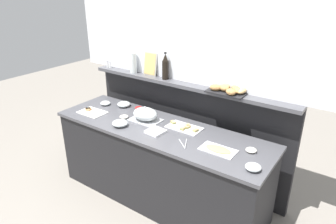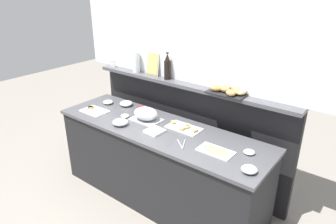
{
  "view_description": "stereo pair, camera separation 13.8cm",
  "coord_description": "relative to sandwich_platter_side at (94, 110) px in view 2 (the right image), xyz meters",
  "views": [
    {
      "loc": [
        1.74,
        -2.32,
        2.34
      ],
      "look_at": [
        0.04,
        0.1,
        1.07
      ],
      "focal_mm": 32.68,
      "sensor_mm": 36.0,
      "label": 1
    },
    {
      "loc": [
        1.85,
        -2.24,
        2.34
      ],
      "look_at": [
        0.04,
        0.1,
        1.07
      ],
      "focal_mm": 32.68,
      "sensor_mm": 36.0,
      "label": 2
    }
  ],
  "objects": [
    {
      "name": "back_ledge_unit",
      "position": [
        0.89,
        0.68,
        -0.25
      ],
      "size": [
        2.58,
        0.22,
        1.28
      ],
      "color": "black",
      "rests_on": "ground_plane"
    },
    {
      "name": "sandwich_platter_rear",
      "position": [
        1.12,
        0.27,
        0.0
      ],
      "size": [
        0.37,
        0.21,
        0.04
      ],
      "color": "silver",
      "rests_on": "buffet_counter"
    },
    {
      "name": "water_carafe",
      "position": [
        0.15,
        0.6,
        0.48
      ],
      "size": [
        0.09,
        0.09,
        0.25
      ],
      "primitive_type": "cylinder",
      "color": "silver",
      "rests_on": "back_ledge_unit"
    },
    {
      "name": "wine_bottle_dark",
      "position": [
        0.64,
        0.61,
        0.5
      ],
      "size": [
        0.08,
        0.08,
        0.32
      ],
      "color": "black",
      "rests_on": "back_ledge_unit"
    },
    {
      "name": "ground_plane",
      "position": [
        0.89,
        0.73,
        -0.92
      ],
      "size": [
        12.0,
        12.0,
        0.0
      ],
      "primitive_type": "plane",
      "color": "gray"
    },
    {
      "name": "condiment_bowl_teal",
      "position": [
        1.87,
        0.21,
        0.01
      ],
      "size": [
        0.1,
        0.1,
        0.04
      ],
      "primitive_type": "ellipsoid",
      "color": "silver",
      "rests_on": "buffet_counter"
    },
    {
      "name": "glass_bowl_medium",
      "position": [
        0.19,
        0.35,
        0.02
      ],
      "size": [
        0.16,
        0.16,
        0.06
      ],
      "color": "silver",
      "rests_on": "buffet_counter"
    },
    {
      "name": "serving_tongs",
      "position": [
        1.3,
        -0.02,
        -0.0
      ],
      "size": [
        0.15,
        0.17,
        0.01
      ],
      "color": "#B7BABF",
      "rests_on": "buffet_counter"
    },
    {
      "name": "condiment_bowl_red",
      "position": [
        0.42,
        0.1,
        0.01
      ],
      "size": [
        0.1,
        0.1,
        0.03
      ],
      "primitive_type": "ellipsoid",
      "color": "silver",
      "rests_on": "buffet_counter"
    },
    {
      "name": "glass_bowl_large",
      "position": [
        1.99,
        -0.06,
        0.02
      ],
      "size": [
        0.13,
        0.13,
        0.05
      ],
      "color": "silver",
      "rests_on": "buffet_counter"
    },
    {
      "name": "salt_shaker",
      "position": [
        -0.3,
        0.6,
        0.4
      ],
      "size": [
        0.03,
        0.03,
        0.09
      ],
      "color": "white",
      "rests_on": "back_ledge_unit"
    },
    {
      "name": "sandwich_platter_side",
      "position": [
        0.0,
        0.0,
        0.0
      ],
      "size": [
        0.31,
        0.22,
        0.04
      ],
      "color": "white",
      "rests_on": "buffet_counter"
    },
    {
      "name": "buffet_counter",
      "position": [
        0.89,
        0.13,
        -0.46
      ],
      "size": [
        2.44,
        0.74,
        0.91
      ],
      "color": "black",
      "rests_on": "ground_plane"
    },
    {
      "name": "upper_wall_panel",
      "position": [
        0.89,
        0.7,
        1.02
      ],
      "size": [
        3.18,
        0.08,
        1.32
      ],
      "primitive_type": "cube",
      "color": "white",
      "rests_on": "back_ledge_unit"
    },
    {
      "name": "condiment_bowl_cream",
      "position": [
        0.39,
        0.4,
        0.01
      ],
      "size": [
        0.09,
        0.09,
        0.03
      ],
      "primitive_type": "ellipsoid",
      "color": "red",
      "rests_on": "buffet_counter"
    },
    {
      "name": "glass_bowl_small",
      "position": [
        -0.04,
        0.26,
        0.01
      ],
      "size": [
        0.12,
        0.12,
        0.05
      ],
      "color": "silver",
      "rests_on": "buffet_counter"
    },
    {
      "name": "napkin_stack",
      "position": [
        0.93,
        0.02,
        0.0
      ],
      "size": [
        0.18,
        0.18,
        0.03
      ],
      "primitive_type": "cube",
      "rotation": [
        0.0,
        0.0,
        -0.08
      ],
      "color": "white",
      "rests_on": "buffet_counter"
    },
    {
      "name": "pepper_shaker",
      "position": [
        -0.25,
        0.6,
        0.4
      ],
      "size": [
        0.03,
        0.03,
        0.09
      ],
      "color": "white",
      "rests_on": "back_ledge_unit"
    },
    {
      "name": "framed_picture",
      "position": [
        0.39,
        0.64,
        0.5
      ],
      "size": [
        0.19,
        0.05,
        0.28
      ],
      "color": "#B2AD9E",
      "rests_on": "back_ledge_unit"
    },
    {
      "name": "glass_bowl_extra",
      "position": [
        0.53,
        -0.07,
        0.02
      ],
      "size": [
        0.17,
        0.17,
        0.07
      ],
      "color": "silver",
      "rests_on": "buffet_counter"
    },
    {
      "name": "serving_cloche",
      "position": [
        0.66,
        0.19,
        0.06
      ],
      "size": [
        0.34,
        0.24,
        0.17
      ],
      "color": "#B7BABF",
      "rests_on": "buffet_counter"
    },
    {
      "name": "bread_basket",
      "position": [
        1.42,
        0.61,
        0.39
      ],
      "size": [
        0.4,
        0.31,
        0.08
      ],
      "color": "black",
      "rests_on": "back_ledge_unit"
    },
    {
      "name": "cold_cuts_platter",
      "position": [
        1.62,
        0.06,
        0.0
      ],
      "size": [
        0.33,
        0.18,
        0.02
      ],
      "color": "white",
      "rests_on": "buffet_counter"
    }
  ]
}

